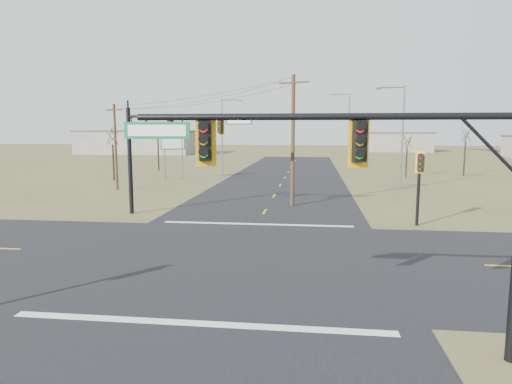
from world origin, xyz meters
The scene contains 20 objects.
ground centered at (0.00, 0.00, 0.00)m, with size 320.00×320.00×0.00m, color brown.
road_ew centered at (0.00, 0.00, 0.01)m, with size 160.00×14.00×0.02m, color black.
road_ns centered at (0.00, 0.00, 0.01)m, with size 14.00×160.00×0.02m, color black.
stop_bar_near centered at (0.00, -7.50, 0.03)m, with size 12.00×0.40×0.01m, color silver.
stop_bar_far centered at (0.00, 7.50, 0.03)m, with size 12.00×0.40×0.01m, color silver.
mast_arm_near centered at (4.79, -8.68, 5.01)m, with size 10.34×0.57×6.87m.
mast_arm_far centered at (-6.49, 10.24, 5.37)m, with size 9.21×0.50×7.46m.
pedestal_signal_ne centered at (9.94, 8.33, 3.37)m, with size 0.67×0.59×4.66m.
utility_pole_near centered at (1.87, 14.86, 5.22)m, with size 2.30×1.11×10.08m.
utility_pole_far centered at (-15.94, 22.60, 4.43)m, with size 1.97×0.85×8.46m.
highway_sign centered at (-13.07, 32.19, 3.86)m, with size 2.69×1.15×5.38m.
streetlight_a centered at (11.98, 26.41, 5.76)m, with size 2.87×0.38×10.25m.
streetlight_b centered at (8.51, 50.25, 6.42)m, with size 3.19×0.38×11.43m.
streetlight_c centered at (-7.84, 36.73, 5.53)m, with size 2.74×0.27×9.85m.
bare_tree_a centered at (-19.82, 30.46, 5.25)m, with size 2.96×2.96×6.63m.
bare_tree_b centered at (-18.89, 43.62, 5.76)m, with size 3.02×3.02×7.21m.
bare_tree_c centered at (15.10, 38.51, 4.56)m, with size 3.00×3.00×5.81m.
bare_tree_d centered at (22.95, 41.43, 5.34)m, with size 3.32×3.32×6.63m.
warehouse_left centered at (-40.00, 90.00, 2.75)m, with size 28.00×14.00×5.50m, color gray.
warehouse_mid centered at (25.00, 110.00, 2.50)m, with size 20.00×12.00×5.00m, color gray.
Camera 1 is at (3.40, -20.52, 5.94)m, focal length 32.00 mm.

